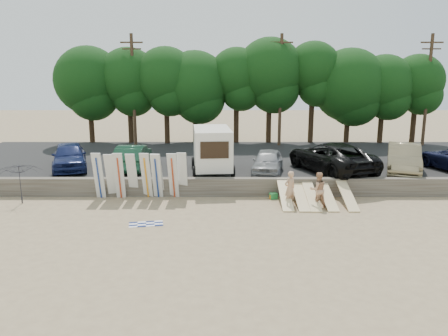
{
  "coord_description": "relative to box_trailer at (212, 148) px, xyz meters",
  "views": [
    {
      "loc": [
        -2.58,
        -20.11,
        6.58
      ],
      "look_at": [
        -2.6,
        3.0,
        1.56
      ],
      "focal_mm": 35.0,
      "sensor_mm": 36.0,
      "label": 1
    }
  ],
  "objects": [
    {
      "name": "beachgoer_a",
      "position": [
        4.05,
        -4.52,
        -1.31
      ],
      "size": [
        0.78,
        0.71,
        1.79
      ],
      "primitive_type": "imported",
      "rotation": [
        0.0,
        0.0,
        3.71
      ],
      "color": "tan",
      "rests_on": "ground"
    },
    {
      "name": "gear_bag",
      "position": [
        3.31,
        -3.33,
        -2.1
      ],
      "size": [
        0.34,
        0.3,
        0.22
      ],
      "primitive_type": "cube",
      "rotation": [
        0.0,
        0.0,
        0.2
      ],
      "color": "orange",
      "rests_on": "ground"
    },
    {
      "name": "ground",
      "position": [
        3.32,
        -5.73,
        -2.21
      ],
      "size": [
        120.0,
        120.0,
        0.0
      ],
      "primitive_type": "plane",
      "color": "tan",
      "rests_on": "ground"
    },
    {
      "name": "car_4",
      "position": [
        11.58,
        0.01,
        -0.64
      ],
      "size": [
        3.52,
        5.55,
        1.73
      ],
      "primitive_type": "imported",
      "rotation": [
        0.0,
        0.0,
        -0.35
      ],
      "color": "#827452",
      "rests_on": "parking_lot"
    },
    {
      "name": "surfboard_upright_3",
      "position": [
        -4.18,
        -3.18,
        -0.96
      ],
      "size": [
        0.52,
        0.86,
        2.5
      ],
      "primitive_type": "cube",
      "rotation": [
        0.31,
        0.0,
        -0.02
      ],
      "color": "silver",
      "rests_on": "ground"
    },
    {
      "name": "car_2",
      "position": [
        3.33,
        -0.32,
        -0.79
      ],
      "size": [
        2.41,
        4.43,
        1.43
      ],
      "primitive_type": "imported",
      "rotation": [
        0.0,
        0.0,
        -0.18
      ],
      "color": "gray",
      "rests_on": "parking_lot"
    },
    {
      "name": "surfboard_low_3",
      "position": [
        6.04,
        -4.25,
        -1.8
      ],
      "size": [
        0.56,
        2.92,
        0.82
      ],
      "primitive_type": "cube",
      "rotation": [
        0.25,
        0.0,
        0.0
      ],
      "color": "beige",
      "rests_on": "ground"
    },
    {
      "name": "surfboard_upright_2",
      "position": [
        -4.83,
        -3.36,
        -0.93
      ],
      "size": [
        0.51,
        0.65,
        2.55
      ],
      "primitive_type": "cube",
      "rotation": [
        0.23,
        0.0,
        0.02
      ],
      "color": "silver",
      "rests_on": "ground"
    },
    {
      "name": "car_3",
      "position": [
        7.21,
        0.17,
        -0.6
      ],
      "size": [
        5.09,
        7.13,
        1.8
      ],
      "primitive_type": "imported",
      "rotation": [
        0.0,
        0.0,
        3.5
      ],
      "color": "black",
      "rests_on": "parking_lot"
    },
    {
      "name": "beach_umbrella",
      "position": [
        -9.79,
        -4.18,
        -1.16
      ],
      "size": [
        2.55,
        2.51,
        2.09
      ],
      "primitive_type": "imported",
      "rotation": [
        0.0,
        0.0,
        4.61
      ],
      "color": "black",
      "rests_on": "ground"
    },
    {
      "name": "surfboard_upright_1",
      "position": [
        -5.3,
        -3.28,
        -0.96
      ],
      "size": [
        0.53,
        0.87,
        2.49
      ],
      "primitive_type": "cube",
      "rotation": [
        0.31,
        0.0,
        0.04
      ],
      "color": "silver",
      "rests_on": "ground"
    },
    {
      "name": "surfboard_upright_0",
      "position": [
        -5.94,
        -3.34,
        -0.93
      ],
      "size": [
        0.52,
        0.65,
        2.55
      ],
      "primitive_type": "cube",
      "rotation": [
        0.22,
        0.0,
        -0.04
      ],
      "color": "silver",
      "rests_on": "ground"
    },
    {
      "name": "surfboard_low_0",
      "position": [
        3.86,
        -4.24,
        -1.7
      ],
      "size": [
        0.56,
        2.87,
        1.01
      ],
      "primitive_type": "cube",
      "rotation": [
        0.32,
        0.0,
        0.0
      ],
      "color": "beige",
      "rests_on": "ground"
    },
    {
      "name": "surfboard_upright_7",
      "position": [
        -1.99,
        -3.28,
        -0.94
      ],
      "size": [
        0.57,
        0.78,
        2.53
      ],
      "primitive_type": "cube",
      "rotation": [
        0.26,
        0.0,
        -0.09
      ],
      "color": "silver",
      "rests_on": "ground"
    },
    {
      "name": "car_0",
      "position": [
        -8.92,
        0.83,
        -0.67
      ],
      "size": [
        3.45,
        5.31,
        1.68
      ],
      "primitive_type": "imported",
      "rotation": [
        0.0,
        0.0,
        0.32
      ],
      "color": "navy",
      "rests_on": "parking_lot"
    },
    {
      "name": "surfboard_low_2",
      "position": [
        5.2,
        -4.29,
        -1.76
      ],
      "size": [
        0.56,
        2.91,
        0.88
      ],
      "primitive_type": "cube",
      "rotation": [
        0.28,
        0.0,
        0.0
      ],
      "color": "beige",
      "rests_on": "ground"
    },
    {
      "name": "surfboard_upright_4",
      "position": [
        -3.42,
        -3.25,
        -0.94
      ],
      "size": [
        0.57,
        0.75,
        2.53
      ],
      "primitive_type": "cube",
      "rotation": [
        0.25,
        0.0,
        -0.1
      ],
      "color": "silver",
      "rests_on": "ground"
    },
    {
      "name": "surfboard_low_4",
      "position": [
        7.04,
        -4.28,
        -1.72
      ],
      "size": [
        0.56,
        2.88,
        0.96
      ],
      "primitive_type": "cube",
      "rotation": [
        0.3,
        0.0,
        0.0
      ],
      "color": "beige",
      "rests_on": "ground"
    },
    {
      "name": "beach_towel",
      "position": [
        -2.76,
        -7.36,
        -2.2
      ],
      "size": [
        1.74,
        1.74,
        0.0
      ],
      "primitive_type": "plane",
      "rotation": [
        0.0,
        0.0,
        0.18
      ],
      "color": "white",
      "rests_on": "ground"
    },
    {
      "name": "utility_poles",
      "position": [
        5.32,
        10.27,
        3.22
      ],
      "size": [
        25.8,
        0.26,
        9.0
      ],
      "color": "#473321",
      "rests_on": "parking_lot"
    },
    {
      "name": "seawall",
      "position": [
        3.32,
        -2.73,
        -1.71
      ],
      "size": [
        44.0,
        0.5,
        1.0
      ],
      "primitive_type": "cube",
      "color": "#6B6356",
      "rests_on": "ground"
    },
    {
      "name": "surfboard_upright_5",
      "position": [
        -2.81,
        -3.19,
        -0.96
      ],
      "size": [
        0.62,
        0.9,
        2.5
      ],
      "primitive_type": "cube",
      "rotation": [
        0.31,
        0.0,
        -0.15
      ],
      "color": "silver",
      "rests_on": "ground"
    },
    {
      "name": "surfboard_upright_8",
      "position": [
        -1.51,
        -3.1,
        -0.94
      ],
      "size": [
        0.53,
        0.73,
        2.53
      ],
      "primitive_type": "cube",
      "rotation": [
        0.25,
        0.0,
        -0.04
      ],
      "color": "silver",
      "rests_on": "ground"
    },
    {
      "name": "treeline",
      "position": [
        2.54,
        11.81,
        3.86
      ],
      "size": [
        32.92,
        6.23,
        8.89
      ],
      "color": "#382616",
      "rests_on": "parking_lot"
    },
    {
      "name": "surfboard_upright_6",
      "position": [
        -2.85,
        -3.33,
        -0.95
      ],
      "size": [
        0.54,
        0.84,
        2.5
      ],
      "primitive_type": "cube",
      "rotation": [
        0.3,
        0.0,
        -0.04
      ],
      "color": "silver",
      "rests_on": "ground"
    },
    {
      "name": "cooler",
      "position": [
        3.37,
        -3.33,
        -2.05
      ],
      "size": [
        0.46,
        0.4,
        0.32
      ],
      "primitive_type": "cube",
      "rotation": [
        0.0,
        0.0,
        0.32
      ],
      "color": "green",
      "rests_on": "ground"
    },
    {
      "name": "beachgoer_b",
      "position": [
        5.43,
        -4.71,
        -1.32
      ],
      "size": [
        0.96,
        0.8,
        1.78
      ],
      "primitive_type": "imported",
      "rotation": [
        0.0,
        0.0,
        3.3
      ],
      "color": "tan",
      "rests_on": "ground"
    },
    {
      "name": "parking_lot",
      "position": [
        3.32,
        4.77,
        -1.86
      ],
      "size": [
        44.0,
        14.5,
        0.7
      ],
      "primitive_type": "cube",
      "color": "#282828",
      "rests_on": "ground"
    },
    {
      "name": "box_trailer",
      "position": [
        0.0,
        0.0,
        0.0
      ],
      "size": [
        2.73,
        4.41,
        2.69
      ],
      "rotation": [
        0.0,
        0.0,
        0.09
      ],
      "color": "white",
      "rests_on": "parking_lot"
    },
    {
      "name": "surfboard_low_1",
      "position": [
        4.64,
        -4.26,
        -1.8
      ],
      "size": [
        0.56,
        2.92,
        0.82
      ],
      "primitive_type": "cube",
      "rotation": [
        0.25,
        0.0,
        0.0
      ],
      "color": "beige",
      "rests_on": "ground"
    },
    {
      "name": "car_1",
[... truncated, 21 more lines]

